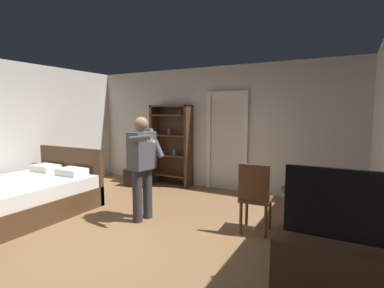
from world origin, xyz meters
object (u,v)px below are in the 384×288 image
at_px(bed, 27,196).
at_px(person_blue_shirt, 142,162).
at_px(bookshelf, 172,142).
at_px(side_table, 308,207).
at_px(bottle_on_table, 321,184).
at_px(suitcase_dark, 138,177).
at_px(tv_flatscreen, 347,265).
at_px(laptop, 307,186).
at_px(wooden_chair, 255,195).

distance_m(bed, person_blue_shirt, 2.11).
relative_size(bookshelf, side_table, 2.63).
distance_m(bottle_on_table, suitcase_dark, 4.22).
distance_m(bookshelf, tv_flatscreen, 4.70).
height_order(bed, side_table, bed).
bearing_deg(bed, laptop, 13.50).
height_order(tv_flatscreen, suitcase_dark, tv_flatscreen).
bearing_deg(bookshelf, wooden_chair, -36.00).
bearing_deg(side_table, bookshelf, 150.97).
height_order(side_table, wooden_chair, wooden_chair).
bearing_deg(bed, side_table, 13.96).
distance_m(bookshelf, bottle_on_table, 3.82).
relative_size(laptop, suitcase_dark, 0.62).
bearing_deg(person_blue_shirt, bookshelf, 110.99).
bearing_deg(suitcase_dark, bookshelf, 32.01).
bearing_deg(side_table, suitcase_dark, 161.53).
bearing_deg(laptop, bed, -166.50).
distance_m(tv_flatscreen, laptop, 1.24).
height_order(tv_flatscreen, person_blue_shirt, person_blue_shirt).
height_order(side_table, laptop, laptop).
xyz_separation_m(side_table, person_blue_shirt, (-2.37, -0.37, 0.45)).
distance_m(bed, bottle_on_table, 4.54).
bearing_deg(wooden_chair, bed, -164.21).
distance_m(side_table, suitcase_dark, 4.02).
distance_m(bed, bookshelf, 3.11).
height_order(laptop, bottle_on_table, bottle_on_table).
height_order(bed, person_blue_shirt, person_blue_shirt).
height_order(bed, tv_flatscreen, tv_flatscreen).
xyz_separation_m(side_table, bottle_on_table, (0.14, -0.08, 0.33)).
height_order(wooden_chair, suitcase_dark, wooden_chair).
bearing_deg(side_table, wooden_chair, -175.93).
relative_size(side_table, laptop, 1.97).
bearing_deg(laptop, person_blue_shirt, -171.96).
xyz_separation_m(tv_flatscreen, wooden_chair, (-1.14, 1.06, 0.20)).
xyz_separation_m(tv_flatscreen, bottle_on_table, (-0.31, 1.03, 0.47)).
height_order(bookshelf, tv_flatscreen, bookshelf).
distance_m(person_blue_shirt, suitcase_dark, 2.30).
bearing_deg(suitcase_dark, bottle_on_table, -26.45).
xyz_separation_m(bookshelf, bottle_on_table, (3.34, -1.85, -0.19)).
xyz_separation_m(bed, side_table, (4.26, 1.06, 0.17)).
bearing_deg(tv_flatscreen, laptop, 114.30).
relative_size(tv_flatscreen, wooden_chair, 1.27).
xyz_separation_m(bottle_on_table, wooden_chair, (-0.83, 0.03, -0.27)).
xyz_separation_m(bed, tv_flatscreen, (4.72, -0.05, 0.04)).
bearing_deg(bed, wooden_chair, 15.79).
relative_size(wooden_chair, suitcase_dark, 1.72).
relative_size(bed, side_table, 2.86).
bearing_deg(bottle_on_table, bed, -167.45).
distance_m(bed, wooden_chair, 3.72).
xyz_separation_m(tv_flatscreen, side_table, (-0.45, 1.11, 0.14)).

